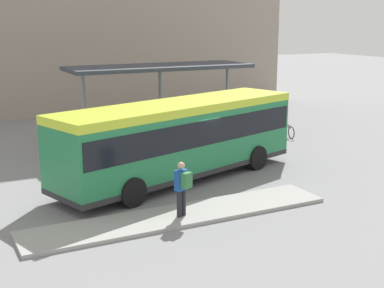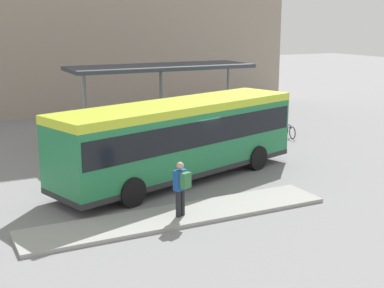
{
  "view_description": "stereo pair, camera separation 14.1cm",
  "coord_description": "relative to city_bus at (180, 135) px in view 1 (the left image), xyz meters",
  "views": [
    {
      "loc": [
        -8.56,
        -17.79,
        6.0
      ],
      "look_at": [
        0.52,
        0.0,
        1.35
      ],
      "focal_mm": 50.0,
      "sensor_mm": 36.0,
      "label": 1
    },
    {
      "loc": [
        -8.44,
        -17.85,
        6.0
      ],
      "look_at": [
        0.52,
        0.0,
        1.35
      ],
      "focal_mm": 50.0,
      "sensor_mm": 36.0,
      "label": 2
    }
  ],
  "objects": [
    {
      "name": "bicycle_blue",
      "position": [
        8.33,
        4.34,
        -1.42
      ],
      "size": [
        0.48,
        1.53,
        0.67
      ],
      "rotation": [
        0.0,
        0.0,
        1.41
      ],
      "color": "black",
      "rests_on": "ground_plane"
    },
    {
      "name": "pedestrian_waiting",
      "position": [
        -1.8,
        -3.88,
        -0.66
      ],
      "size": [
        0.51,
        0.54,
        1.71
      ],
      "rotation": [
        0.0,
        0.0,
        1.98
      ],
      "color": "#232328",
      "rests_on": "curb_island"
    },
    {
      "name": "bicycle_orange",
      "position": [
        8.45,
        5.94,
        -1.39
      ],
      "size": [
        0.48,
        1.69,
        0.73
      ],
      "rotation": [
        0.0,
        0.0,
        -1.55
      ],
      "color": "black",
      "rests_on": "ground_plane"
    },
    {
      "name": "city_bus",
      "position": [
        0.0,
        0.0,
        0.0
      ],
      "size": [
        10.65,
        5.43,
        3.0
      ],
      "rotation": [
        0.0,
        0.0,
        0.3
      ],
      "color": "#237A47",
      "rests_on": "ground_plane"
    },
    {
      "name": "ground_plane",
      "position": [
        -0.01,
        -0.0,
        -1.76
      ],
      "size": [
        120.0,
        120.0,
        0.0
      ],
      "primitive_type": "plane",
      "color": "gray"
    },
    {
      "name": "bicycle_yellow",
      "position": [
        8.16,
        5.14,
        -1.38
      ],
      "size": [
        0.48,
        1.75,
        0.76
      ],
      "rotation": [
        0.0,
        0.0,
        -1.45
      ],
      "color": "black",
      "rests_on": "ground_plane"
    },
    {
      "name": "curb_island",
      "position": [
        -1.77,
        -3.66,
        -1.7
      ],
      "size": [
        9.89,
        1.8,
        0.12
      ],
      "color": "#9E9E99",
      "rests_on": "ground_plane"
    },
    {
      "name": "station_shelter",
      "position": [
        1.99,
        6.37,
        1.89
      ],
      "size": [
        9.08,
        3.06,
        3.84
      ],
      "color": "#383D47",
      "rests_on": "ground_plane"
    },
    {
      "name": "potted_planter_near_shelter",
      "position": [
        -0.33,
        3.51,
        -1.01
      ],
      "size": [
        0.97,
        0.97,
        1.44
      ],
      "color": "slate",
      "rests_on": "ground_plane"
    }
  ]
}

